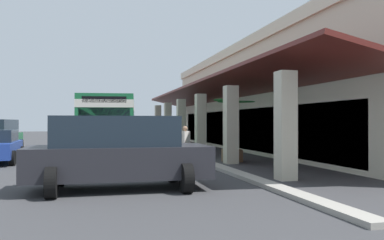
{
  "coord_description": "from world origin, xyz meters",
  "views": [
    {
      "loc": [
        24.06,
        -1.45,
        1.8
      ],
      "look_at": [
        4.02,
        3.51,
        1.93
      ],
      "focal_mm": 37.03,
      "sensor_mm": 36.0,
      "label": 1
    }
  ],
  "objects_px": {
    "transit_bus": "(112,122)",
    "parked_suv_charcoal": "(118,152)",
    "pedestrian": "(185,143)",
    "potted_palm": "(232,144)"
  },
  "relations": [
    {
      "from": "parked_suv_charcoal",
      "to": "pedestrian",
      "type": "height_order",
      "value": "parked_suv_charcoal"
    },
    {
      "from": "parked_suv_charcoal",
      "to": "transit_bus",
      "type": "bearing_deg",
      "value": 178.39
    },
    {
      "from": "pedestrian",
      "to": "potted_palm",
      "type": "distance_m",
      "value": 2.66
    },
    {
      "from": "transit_bus",
      "to": "parked_suv_charcoal",
      "type": "distance_m",
      "value": 12.64
    },
    {
      "from": "transit_bus",
      "to": "parked_suv_charcoal",
      "type": "height_order",
      "value": "transit_bus"
    },
    {
      "from": "potted_palm",
      "to": "transit_bus",
      "type": "bearing_deg",
      "value": -139.96
    },
    {
      "from": "pedestrian",
      "to": "parked_suv_charcoal",
      "type": "bearing_deg",
      "value": -29.62
    },
    {
      "from": "transit_bus",
      "to": "parked_suv_charcoal",
      "type": "xyz_separation_m",
      "value": [
        12.61,
        -0.35,
        -0.84
      ]
    },
    {
      "from": "transit_bus",
      "to": "parked_suv_charcoal",
      "type": "bearing_deg",
      "value": -1.61
    },
    {
      "from": "transit_bus",
      "to": "potted_palm",
      "type": "relative_size",
      "value": 3.92
    }
  ]
}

